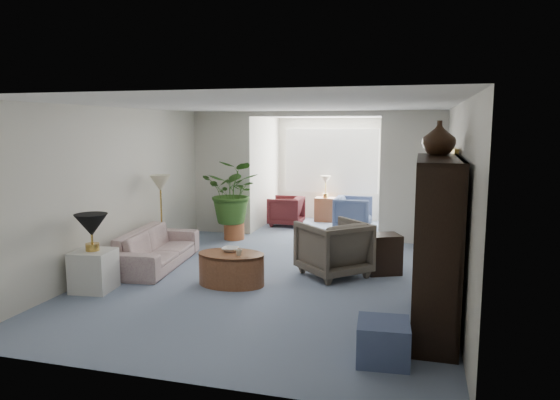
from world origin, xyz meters
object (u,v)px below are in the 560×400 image
(end_table, at_px, (94,271))
(ottoman, at_px, (383,341))
(table_lamp, at_px, (91,225))
(coffee_cup, at_px, (239,253))
(entertainment_cabinet, at_px, (436,245))
(plant_pot, at_px, (234,231))
(framed_picture, at_px, (456,168))
(cabinet_urn, at_px, (439,138))
(coffee_bowl, at_px, (230,249))
(sofa, at_px, (157,248))
(sunroom_table, at_px, (325,209))
(sunroom_chair_maroon, at_px, (286,211))
(wingback_chair, at_px, (333,248))
(side_table_dark, at_px, (383,254))
(floor_lamp, at_px, (160,183))
(sunroom_chair_blue, at_px, (353,213))
(coffee_table, at_px, (231,269))

(end_table, bearing_deg, ottoman, -15.60)
(table_lamp, height_order, coffee_cup, table_lamp)
(entertainment_cabinet, relative_size, plant_pot, 4.71)
(framed_picture, distance_m, cabinet_urn, 0.71)
(coffee_bowl, distance_m, ottoman, 3.01)
(sofa, height_order, end_table, sofa)
(cabinet_urn, bearing_deg, framed_picture, 67.57)
(framed_picture, height_order, sunroom_table, framed_picture)
(sunroom_chair_maroon, height_order, sunroom_table, sunroom_chair_maroon)
(sofa, xyz_separation_m, sunroom_table, (1.90, 4.50, -0.01))
(wingback_chair, bearing_deg, sunroom_table, -122.65)
(sofa, distance_m, side_table_dark, 3.55)
(floor_lamp, xyz_separation_m, wingback_chair, (3.05, -0.41, -0.84))
(wingback_chair, height_order, sunroom_chair_blue, wingback_chair)
(coffee_bowl, height_order, sunroom_table, sunroom_table)
(framed_picture, relative_size, end_table, 0.90)
(wingback_chair, relative_size, plant_pot, 2.26)
(sofa, xyz_separation_m, end_table, (-0.20, -1.35, -0.01))
(coffee_cup, distance_m, sunroom_chair_blue, 4.57)
(cabinet_urn, bearing_deg, sunroom_table, 112.74)
(end_table, xyz_separation_m, sunroom_chair_maroon, (1.35, 5.10, 0.05))
(sunroom_table, bearing_deg, wingback_chair, -77.98)
(wingback_chair, height_order, sunroom_chair_maroon, wingback_chair)
(side_table_dark, xyz_separation_m, sunroom_chair_maroon, (-2.36, 3.22, 0.03))
(coffee_table, bearing_deg, sunroom_chair_blue, 75.25)
(entertainment_cabinet, xyz_separation_m, plant_pot, (-3.69, 3.64, -0.78))
(sunroom_chair_blue, height_order, sunroom_table, sunroom_chair_blue)
(framed_picture, height_order, sunroom_chair_blue, framed_picture)
(wingback_chair, height_order, sunroom_table, wingback_chair)
(table_lamp, bearing_deg, framed_picture, 11.12)
(framed_picture, height_order, coffee_bowl, framed_picture)
(sofa, relative_size, sunroom_chair_blue, 2.54)
(side_table_dark, bearing_deg, floor_lamp, 178.30)
(entertainment_cabinet, bearing_deg, sofa, 160.39)
(entertainment_cabinet, bearing_deg, end_table, 178.09)
(coffee_bowl, relative_size, side_table_dark, 0.39)
(cabinet_urn, height_order, plant_pot, cabinet_urn)
(sunroom_chair_maroon, xyz_separation_m, sunroom_table, (0.75, 0.75, -0.05))
(sofa, relative_size, cabinet_urn, 5.07)
(framed_picture, distance_m, entertainment_cabinet, 1.32)
(table_lamp, distance_m, sunroom_chair_maroon, 5.31)
(floor_lamp, height_order, sunroom_chair_maroon, floor_lamp)
(end_table, xyz_separation_m, ottoman, (3.93, -1.10, -0.08))
(floor_lamp, height_order, coffee_bowl, floor_lamp)
(sunroom_table, bearing_deg, coffee_table, -94.44)
(coffee_bowl, bearing_deg, coffee_table, -63.43)
(coffee_bowl, height_order, wingback_chair, wingback_chair)
(sunroom_table, bearing_deg, ottoman, -75.19)
(framed_picture, distance_m, sunroom_chair_blue, 4.75)
(ottoman, bearing_deg, coffee_table, 140.48)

